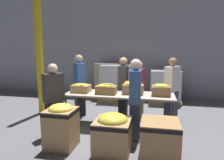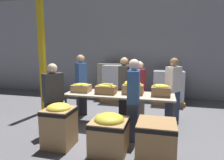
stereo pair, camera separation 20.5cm
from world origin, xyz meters
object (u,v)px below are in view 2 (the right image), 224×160
(pallet_stack_0, at_px, (168,87))
(pallet_stack_1, at_px, (120,83))
(volunteer_5, at_px, (54,99))
(pallet_stack_2, at_px, (111,81))
(volunteer_4, at_px, (139,91))
(support_pillar, at_px, (42,44))
(volunteer_0, at_px, (124,88))
(banana_box_0, at_px, (81,87))
(banana_box_3, at_px, (161,90))
(banana_box_2, at_px, (133,88))
(sorting_table, at_px, (119,96))
(volunteer_3, at_px, (81,85))
(banana_box_1, at_px, (106,89))
(volunteer_1, at_px, (134,100))
(volunteer_2, at_px, (173,90))
(donation_bin_2, at_px, (156,139))
(donation_bin_0, at_px, (59,124))
(donation_bin_1, at_px, (109,132))

(pallet_stack_0, relative_size, pallet_stack_1, 0.88)
(volunteer_5, height_order, pallet_stack_2, volunteer_5)
(volunteer_4, height_order, support_pillar, support_pillar)
(support_pillar, bearing_deg, volunteer_0, 1.66)
(volunteer_5, distance_m, pallet_stack_0, 4.15)
(banana_box_0, distance_m, banana_box_3, 1.91)
(banana_box_0, xyz_separation_m, banana_box_2, (1.27, 0.05, 0.04))
(banana_box_3, xyz_separation_m, volunteer_0, (-0.97, 0.66, -0.13))
(sorting_table, distance_m, pallet_stack_1, 2.59)
(volunteer_5, bearing_deg, volunteer_3, 34.82)
(banana_box_1, distance_m, volunteer_1, 0.90)
(sorting_table, height_order, banana_box_2, banana_box_2)
(banana_box_1, height_order, volunteer_3, volunteer_3)
(support_pillar, xyz_separation_m, pallet_stack_0, (3.60, 1.98, -1.44))
(volunteer_2, distance_m, donation_bin_2, 2.06)
(volunteer_3, relative_size, donation_bin_2, 2.62)
(banana_box_3, height_order, pallet_stack_0, pallet_stack_0)
(banana_box_0, height_order, support_pillar, support_pillar)
(banana_box_1, distance_m, volunteer_2, 1.75)
(donation_bin_0, distance_m, support_pillar, 2.85)
(sorting_table, xyz_separation_m, volunteer_0, (-0.01, 0.67, 0.06))
(volunteer_2, bearing_deg, pallet_stack_0, -144.73)
(volunteer_5, bearing_deg, banana_box_3, -35.41)
(banana_box_1, relative_size, pallet_stack_2, 0.36)
(donation_bin_0, xyz_separation_m, pallet_stack_0, (2.08, 3.83, 0.11))
(volunteer_0, distance_m, pallet_stack_0, 2.27)
(volunteer_3, height_order, donation_bin_0, volunteer_3)
(volunteer_1, bearing_deg, pallet_stack_2, 18.79)
(banana_box_1, height_order, donation_bin_2, banana_box_1)
(pallet_stack_2, bearing_deg, support_pillar, -124.23)
(volunteer_4, bearing_deg, donation_bin_0, -17.71)
(volunteer_1, xyz_separation_m, pallet_stack_2, (-1.34, 3.38, -0.16))
(volunteer_5, xyz_separation_m, support_pillar, (-1.11, 1.34, 1.23))
(volunteer_0, distance_m, donation_bin_2, 2.18)
(volunteer_0, relative_size, volunteer_2, 1.00)
(banana_box_1, distance_m, support_pillar, 2.45)
(donation_bin_0, bearing_deg, volunteer_0, 65.31)
(support_pillar, bearing_deg, pallet_stack_1, 45.83)
(sorting_table, distance_m, banana_box_1, 0.36)
(sorting_table, relative_size, volunteer_3, 1.50)
(support_pillar, distance_m, pallet_stack_2, 2.97)
(volunteer_0, distance_m, volunteer_1, 1.33)
(volunteer_3, distance_m, pallet_stack_0, 3.11)
(banana_box_1, xyz_separation_m, donation_bin_2, (1.22, -1.18, -0.58))
(volunteer_4, height_order, donation_bin_1, volunteer_4)
(banana_box_2, distance_m, support_pillar, 2.97)
(banana_box_1, relative_size, donation_bin_0, 0.56)
(volunteer_2, distance_m, donation_bin_0, 2.94)
(banana_box_2, bearing_deg, sorting_table, -172.37)
(volunteer_1, bearing_deg, banana_box_1, 51.70)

